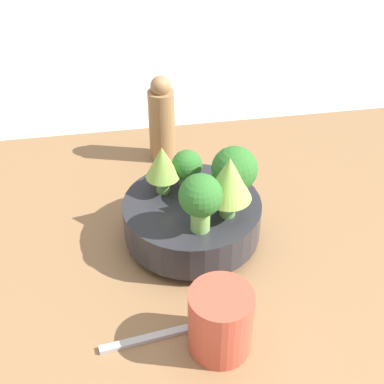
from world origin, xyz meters
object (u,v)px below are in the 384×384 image
object	(u,v)px
cup	(220,321)
fork	(171,332)
pepper_mill	(162,121)
bowl	(192,218)

from	to	relation	value
cup	fork	world-z (taller)	cup
pepper_mill	fork	distance (m)	0.41
cup	pepper_mill	size ratio (longest dim) A/B	0.56
bowl	cup	size ratio (longest dim) A/B	2.25
cup	pepper_mill	distance (m)	0.43
fork	bowl	bearing A→B (deg)	72.06
fork	pepper_mill	bearing A→B (deg)	84.29
cup	pepper_mill	bearing A→B (deg)	92.15
bowl	fork	xyz separation A→B (m)	(-0.06, -0.17, -0.04)
fork	cup	bearing A→B (deg)	-24.72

